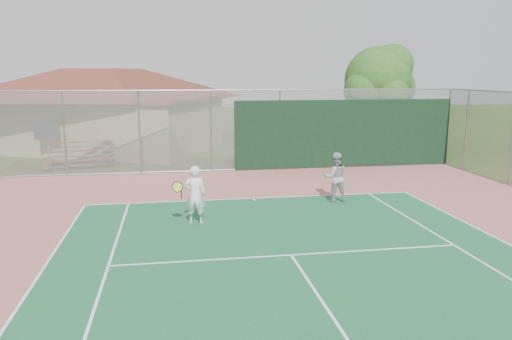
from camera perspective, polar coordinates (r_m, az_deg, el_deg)
The scene contains 7 objects.
back_fence at distance 21.96m, azimuth 2.98°, elevation 4.36°, with size 20.08×0.11×3.53m.
side_fence_right at distance 21.17m, azimuth 27.21°, elevation 3.16°, with size 0.08×9.00×3.50m.
clubhouse at distance 29.24m, azimuth -16.89°, elevation 7.55°, with size 14.59×12.60×5.31m.
bleachers at distance 24.26m, azimuth -19.37°, elevation 1.79°, with size 3.30×2.33×1.10m.
tree at distance 27.06m, azimuth 13.95°, elevation 9.70°, with size 4.09×3.87×5.70m.
player_white_front at distance 14.01m, azimuth -7.00°, elevation -2.90°, with size 0.99×0.64×1.66m.
player_grey_back at distance 16.59m, azimuth 9.03°, elevation -0.86°, with size 0.81×0.64×1.63m.
Camera 1 is at (-2.63, -4.32, 4.15)m, focal length 35.00 mm.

